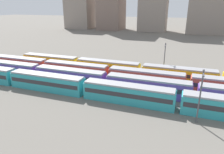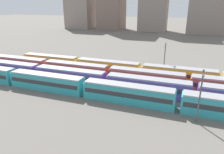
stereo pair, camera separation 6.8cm
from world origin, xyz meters
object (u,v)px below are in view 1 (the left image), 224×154
at_px(train_track_2, 188,83).
at_px(train_track_3, 178,75).
at_px(train_track_1, 148,86).
at_px(train_track_0, 85,87).
at_px(catenary_pole_0, 200,94).
at_px(catenary_pole_1, 164,58).

bearing_deg(train_track_2, train_track_3, 113.90).
relative_size(train_track_1, train_track_2, 0.83).
bearing_deg(train_track_0, train_track_3, 40.81).
bearing_deg(train_track_1, train_track_3, 61.06).
height_order(train_track_0, train_track_1, same).
bearing_deg(train_track_3, train_track_1, -118.94).
relative_size(train_track_0, catenary_pole_0, 8.23).
relative_size(train_track_1, train_track_3, 1.00).
bearing_deg(train_track_0, train_track_2, 27.05).
bearing_deg(train_track_2, train_track_1, -147.16).
height_order(train_track_2, catenary_pole_1, catenary_pole_1).
bearing_deg(train_track_3, train_track_2, -66.10).
distance_m(train_track_1, catenary_pole_0, 13.23).
distance_m(train_track_0, catenary_pole_0, 22.52).
bearing_deg(train_track_3, train_track_0, -139.19).
xyz_separation_m(train_track_2, train_track_3, (-2.30, 5.20, 0.00)).
distance_m(train_track_0, catenary_pole_1, 23.66).
distance_m(train_track_2, catenary_pole_1, 10.99).
xyz_separation_m(train_track_0, train_track_2, (20.37, 10.40, 0.00)).
distance_m(train_track_2, train_track_3, 5.69).
distance_m(train_track_0, train_track_3, 23.87).
xyz_separation_m(train_track_3, catenary_pole_1, (-4.05, 3.20, 3.14)).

